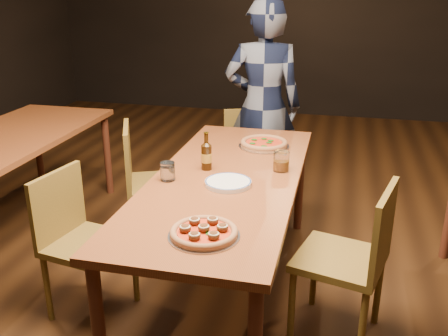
% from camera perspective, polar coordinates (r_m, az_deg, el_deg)
% --- Properties ---
extents(ground, '(9.00, 9.00, 0.00)m').
position_cam_1_polar(ground, '(3.14, 0.22, -13.83)').
color(ground, black).
extents(table_main, '(0.80, 2.00, 0.75)m').
position_cam_1_polar(table_main, '(2.82, 0.24, -2.35)').
color(table_main, brown).
rests_on(table_main, ground).
extents(chair_main_nw, '(0.46, 0.46, 0.86)m').
position_cam_1_polar(chair_main_nw, '(2.86, -15.21, -8.32)').
color(chair_main_nw, brown).
rests_on(chair_main_nw, ground).
extents(chair_main_sw, '(0.56, 0.56, 0.92)m').
position_cam_1_polar(chair_main_sw, '(3.50, -7.46, -1.70)').
color(chair_main_sw, brown).
rests_on(chair_main_sw, ground).
extents(chair_main_e, '(0.51, 0.51, 0.90)m').
position_cam_1_polar(chair_main_e, '(2.65, 13.09, -9.98)').
color(chair_main_e, brown).
rests_on(chair_main_e, ground).
extents(chair_end, '(0.50, 0.50, 0.84)m').
position_cam_1_polar(chair_end, '(4.02, 3.09, 0.84)').
color(chair_end, brown).
rests_on(chair_end, ground).
extents(pizza_meatball, '(0.31, 0.31, 0.06)m').
position_cam_1_polar(pizza_meatball, '(2.15, -2.31, -7.30)').
color(pizza_meatball, '#B7B7BF').
rests_on(pizza_meatball, table_main).
extents(pizza_margherita, '(0.33, 0.33, 0.04)m').
position_cam_1_polar(pizza_margherita, '(3.31, 4.59, 2.81)').
color(pizza_margherita, '#B7B7BF').
rests_on(pizza_margherita, table_main).
extents(plate_stack, '(0.25, 0.25, 0.02)m').
position_cam_1_polar(plate_stack, '(2.67, 0.48, -1.72)').
color(plate_stack, white).
rests_on(plate_stack, table_main).
extents(beer_bottle, '(0.06, 0.06, 0.22)m').
position_cam_1_polar(beer_bottle, '(2.87, -2.01, 1.32)').
color(beer_bottle, black).
rests_on(beer_bottle, table_main).
extents(water_glass, '(0.08, 0.08, 0.10)m').
position_cam_1_polar(water_glass, '(2.74, -6.46, -0.38)').
color(water_glass, white).
rests_on(water_glass, table_main).
extents(amber_glass, '(0.09, 0.09, 0.11)m').
position_cam_1_polar(amber_glass, '(2.88, 6.56, 0.77)').
color(amber_glass, '#9D5611').
rests_on(amber_glass, table_main).
extents(diner, '(0.67, 0.49, 1.68)m').
position_cam_1_polar(diner, '(4.01, 4.47, 6.96)').
color(diner, black).
rests_on(diner, ground).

